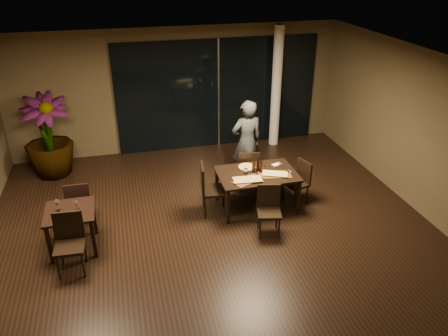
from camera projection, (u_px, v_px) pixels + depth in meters
The scene contains 31 objects.
ground at pixel (216, 237), 7.75m from camera, with size 8.00×8.00×0.00m, color black.
wall_back at pixel (177, 90), 10.57m from camera, with size 8.00×0.10×3.00m, color #4C4028.
wall_right at pixel (431, 137), 7.95m from camera, with size 0.10×8.00×3.00m, color #4C4028.
ceiling at pixel (214, 68), 6.38m from camera, with size 8.00×8.00×0.04m, color white.
window_panel at pixel (218, 94), 10.77m from camera, with size 5.00×0.06×2.70m, color black.
column at pixel (276, 88), 10.74m from camera, with size 0.24×0.24×3.00m, color silver.
main_table at pixel (257, 177), 8.36m from camera, with size 1.50×1.00×0.75m.
side_table at pixel (70, 217), 7.21m from camera, with size 0.80×0.80×0.75m.
chair_main_far at pixel (248, 168), 9.00m from camera, with size 0.50×0.50×0.93m.
chair_main_near at pixel (269, 207), 7.72m from camera, with size 0.50×0.50×0.89m.
chair_main_left at pixel (209, 187), 8.20m from camera, with size 0.54×0.54×1.03m.
chair_main_right at pixel (299, 180), 8.64m from camera, with size 0.51×0.51×0.87m.
chair_side_far at pixel (79, 201), 7.85m from camera, with size 0.44×0.44×0.93m.
chair_side_near at pixel (70, 239), 6.79m from camera, with size 0.48×0.48×0.98m.
diner at pixel (247, 142), 9.21m from camera, with size 0.62×0.42×1.84m, color #2A2C2E.
potted_plant at pixel (48, 136), 9.49m from camera, with size 1.00×1.00×1.84m, color #1D4B19.
pizza_board_left at pixel (248, 181), 8.04m from camera, with size 0.56×0.28×0.01m, color #4B2E18.
pizza_board_right at pixel (275, 175), 8.25m from camera, with size 0.61×0.30×0.01m, color #4E3319.
oblong_pizza_left at pixel (248, 180), 8.04m from camera, with size 0.51×0.24×0.02m, color maroon, non-canonical shape.
oblong_pizza_right at pixel (275, 174), 8.24m from camera, with size 0.45×0.21×0.02m, color maroon, non-canonical shape.
round_pizza at pixel (247, 167), 8.53m from camera, with size 0.33×0.33×0.01m, color red.
bottle_a at pixel (254, 166), 8.25m from camera, with size 0.07×0.07×0.30m, color black, non-canonical shape.
bottle_b at pixel (261, 166), 8.27m from camera, with size 0.06×0.06×0.29m, color black, non-canonical shape.
bottle_c at pixel (258, 165), 8.32m from camera, with size 0.06×0.06×0.28m, color black, non-canonical shape.
tumbler_left at pixel (246, 171), 8.30m from camera, with size 0.08×0.08×0.09m, color white.
tumbler_right at pixel (264, 168), 8.43m from camera, with size 0.07×0.07×0.09m, color white.
napkin_near at pixel (286, 172), 8.34m from camera, with size 0.18×0.10×0.01m, color white.
napkin_far at pixel (277, 164), 8.64m from camera, with size 0.18×0.10×0.01m, color white.
wine_glass_a at pixel (57, 205), 7.10m from camera, with size 0.09×0.09×0.20m, color white, non-canonical shape.
wine_glass_b at pixel (76, 205), 7.13m from camera, with size 0.08×0.08×0.17m, color white, non-canonical shape.
side_napkin at pixel (70, 218), 6.94m from camera, with size 0.18×0.11×0.01m, color silver.
Camera 1 is at (-1.42, -6.18, 4.63)m, focal length 35.00 mm.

